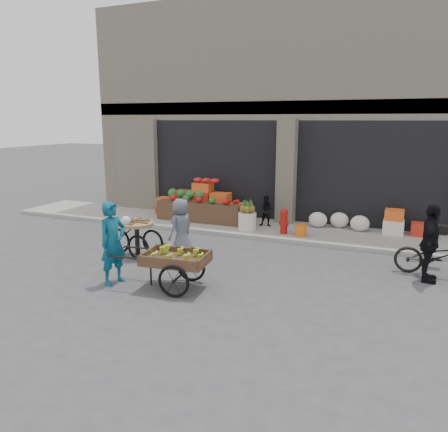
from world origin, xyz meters
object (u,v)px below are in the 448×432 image
at_px(fire_hydrant, 284,220).
at_px(cyclist, 430,243).
at_px(seated_person, 267,211).
at_px(pineapple_bin, 247,221).
at_px(banana_cart, 174,257).
at_px(vendor_grey, 181,228).
at_px(vendor_woman, 113,243).
at_px(bicycle, 438,256).
at_px(tricycle_cart, 137,233).
at_px(orange_bucket, 301,231).

distance_m(fire_hydrant, cyclist, 4.19).
xyz_separation_m(fire_hydrant, seated_person, (-0.70, 0.65, 0.08)).
bearing_deg(pineapple_bin, banana_cart, -88.53).
relative_size(pineapple_bin, vendor_grey, 0.37).
xyz_separation_m(vendor_woman, vendor_grey, (0.39, 2.11, -0.13)).
bearing_deg(bicycle, vendor_woman, 118.94).
bearing_deg(fire_hydrant, banana_cart, -102.44).
distance_m(fire_hydrant, banana_cart, 4.57).
bearing_deg(tricycle_cart, cyclist, 12.22).
xyz_separation_m(seated_person, tricycle_cart, (-2.14, -3.64, -0.02)).
distance_m(banana_cart, cyclist, 5.15).
height_order(banana_cart, cyclist, cyclist).
bearing_deg(seated_person, cyclist, -42.76).
bearing_deg(vendor_grey, bicycle, 112.34).
bearing_deg(tricycle_cart, pineapple_bin, 64.78).
distance_m(orange_bucket, cyclist, 3.77).
bearing_deg(pineapple_bin, cyclist, -24.76).
xyz_separation_m(fire_hydrant, banana_cart, (-0.98, -4.46, 0.14)).
xyz_separation_m(seated_person, banana_cart, (-0.28, -5.11, 0.06)).
bearing_deg(banana_cart, orange_bucket, 65.46).
bearing_deg(bicycle, fire_hydrant, 68.46).
bearing_deg(fire_hydrant, seated_person, 137.12).
bearing_deg(tricycle_cart, orange_bucket, 45.90).
bearing_deg(orange_bucket, vendor_grey, -132.88).
height_order(vendor_woman, vendor_grey, vendor_woman).
xyz_separation_m(orange_bucket, vendor_woman, (-2.74, -4.64, 0.57)).
bearing_deg(banana_cart, cyclist, 21.11).
distance_m(orange_bucket, banana_cart, 4.67).
bearing_deg(seated_person, vendor_grey, -119.53).
relative_size(seated_person, tricycle_cart, 0.64).
bearing_deg(vendor_woman, banana_cart, -66.08).
distance_m(seated_person, bicycle, 5.09).
relative_size(pineapple_bin, tricycle_cart, 0.36).
height_order(seated_person, banana_cart, seated_person).
height_order(pineapple_bin, bicycle, bicycle).
height_order(fire_hydrant, banana_cart, banana_cart).
distance_m(banana_cart, vendor_grey, 2.08).
xyz_separation_m(vendor_woman, bicycle, (6.04, 2.97, -0.39)).
distance_m(orange_bucket, vendor_woman, 5.41).
relative_size(seated_person, vendor_grey, 0.66).
bearing_deg(banana_cart, vendor_woman, -175.84).
relative_size(banana_cart, bicycle, 1.28).
height_order(orange_bucket, cyclist, cyclist).
distance_m(pineapple_bin, vendor_grey, 2.75).
relative_size(tricycle_cart, cyclist, 0.89).
bearing_deg(fire_hydrant, orange_bucket, -5.71).
distance_m(tricycle_cart, vendor_grey, 1.09).
xyz_separation_m(pineapple_bin, tricycle_cart, (-1.74, -3.04, 0.20)).
bearing_deg(fire_hydrant, vendor_grey, -125.61).
distance_m(seated_person, vendor_grey, 3.42).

